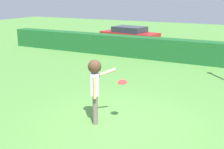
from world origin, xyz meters
TOP-DOWN VIEW (x-y plane):
  - ground_plane at (0.00, 0.00)m, footprint 60.00×60.00m
  - person at (-0.56, -0.20)m, footprint 0.60×0.78m
  - frisbee at (0.14, 0.03)m, footprint 0.25×0.25m
  - hedge_row at (0.00, 8.46)m, footprint 23.50×0.90m
  - parked_car_red at (-5.22, 12.44)m, footprint 4.40×2.29m

SIDE VIEW (x-z plane):
  - ground_plane at x=0.00m, z-range 0.00..0.00m
  - hedge_row at x=0.00m, z-range 0.00..1.17m
  - parked_car_red at x=-5.22m, z-range 0.06..1.31m
  - person at x=-0.56m, z-range 0.27..2.07m
  - frisbee at x=0.14m, z-range 1.19..1.25m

